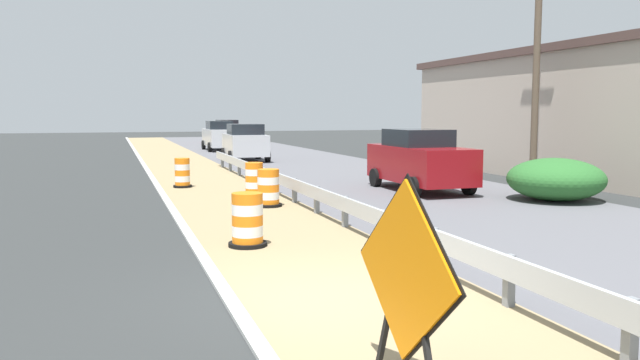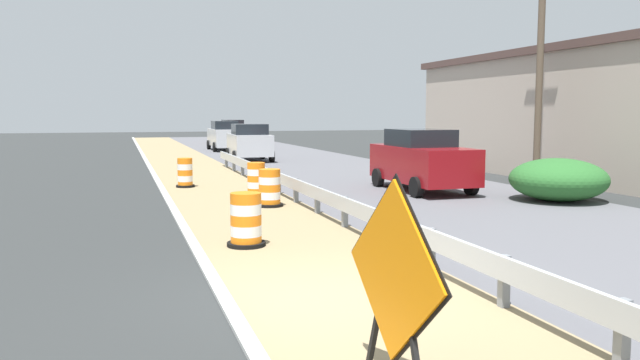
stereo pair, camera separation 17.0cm
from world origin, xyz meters
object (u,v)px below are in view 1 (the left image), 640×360
Objects in this scene: traffic_barrel_nearest at (247,222)px; car_lead_near_lane at (245,142)px; traffic_barrel_close at (268,190)px; car_lead_far_lane at (219,136)px; warning_sign_diamond at (405,278)px; utility_pole_near at (537,59)px; traffic_barrel_far at (182,174)px; traffic_barrel_mid at (254,180)px; car_trailing_near_lane at (420,160)px; car_mid_far_lane at (227,131)px.

car_lead_near_lane is at bearing 78.51° from traffic_barrel_nearest.
car_lead_far_lane is (2.96, 26.38, 0.55)m from traffic_barrel_close.
warning_sign_diamond is 11.71m from traffic_barrel_close.
utility_pole_near is at bearing -136.04° from warning_sign_diamond.
traffic_barrel_far is 12.18m from car_lead_near_lane.
traffic_barrel_mid is at bearing -102.31° from warning_sign_diamond.
car_lead_far_lane is at bearing 1.08° from car_lead_near_lane.
utility_pole_near reaches higher than car_lead_far_lane.
car_trailing_near_lane is (7.15, 13.52, -0.05)m from warning_sign_diamond.
traffic_barrel_nearest is 0.12× the size of utility_pole_near.
car_lead_near_lane is at bearing 79.54° from traffic_barrel_mid.
utility_pole_near is (11.59, 13.50, 3.37)m from warning_sign_diamond.
traffic_barrel_close is 5.95m from car_trailing_near_lane.
utility_pole_near is at bearing 30.34° from traffic_barrel_nearest.
traffic_barrel_close reaches higher than traffic_barrel_mid.
car_mid_far_lane is at bearing 97.22° from utility_pole_near.
traffic_barrel_far is at bearing 108.45° from traffic_barrel_close.
warning_sign_diamond is 0.45× the size of car_trailing_near_lane.
car_lead_far_lane is 0.56× the size of utility_pole_near.
car_mid_far_lane is at bearing -5.21° from car_lead_near_lane.
car_trailing_near_lane is at bearing -123.24° from warning_sign_diamond.
car_mid_far_lane is 36.17m from utility_pole_near.
car_lead_far_lane reaches higher than traffic_barrel_nearest.
traffic_barrel_nearest reaches higher than traffic_barrel_far.
car_mid_far_lane is 0.53× the size of utility_pole_near.
warning_sign_diamond is 2.00× the size of traffic_barrel_mid.
utility_pole_near is (10.05, 1.91, 3.97)m from traffic_barrel_close.
warning_sign_diamond is 0.43× the size of car_lead_far_lane.
car_lead_near_lane is 16.74m from utility_pole_near.
traffic_barrel_close is (1.54, 11.59, -0.60)m from warning_sign_diamond.
warning_sign_diamond is at bearing -130.66° from utility_pole_near.
traffic_barrel_nearest is at bearing -94.80° from warning_sign_diamond.
car_trailing_near_lane is at bearing -173.37° from car_lead_far_lane.
traffic_barrel_close is at bearing 71.85° from traffic_barrel_nearest.
traffic_barrel_mid is at bearing -53.73° from traffic_barrel_far.
car_mid_far_lane is at bearing 80.48° from traffic_barrel_nearest.
utility_pole_near is at bearing -4.17° from traffic_barrel_mid.
car_lead_far_lane is at bearing 77.39° from traffic_barrel_far.
traffic_barrel_close is 16.81m from car_lead_near_lane.
car_lead_near_lane is (4.52, 11.30, 0.53)m from traffic_barrel_far.
car_trailing_near_lane is (7.36, -3.35, 0.56)m from traffic_barrel_far.
car_lead_far_lane reaches higher than warning_sign_diamond.
traffic_barrel_mid is 0.12× the size of utility_pole_near.
traffic_barrel_mid is at bearing 76.62° from traffic_barrel_nearest.
warning_sign_diamond reaches higher than traffic_barrel_nearest.
car_lead_far_lane reaches higher than traffic_barrel_far.
warning_sign_diamond reaches higher than traffic_barrel_far.
car_lead_near_lane reaches higher than traffic_barrel_mid.
traffic_barrel_far is 0.21× the size of car_lead_far_lane.
car_trailing_near_lane is 1.00× the size of car_mid_far_lane.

